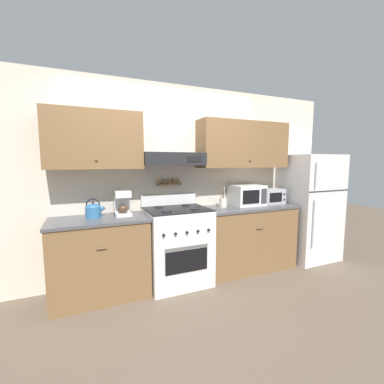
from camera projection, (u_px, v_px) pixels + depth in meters
The scene contains 11 objects.
ground_plane at pixel (185, 292), 3.05m from camera, with size 16.00×16.00×0.00m, color brown.
wall_back at pixel (174, 169), 3.43m from camera, with size 5.20×0.46×2.55m.
counter_left at pixel (100, 257), 2.92m from camera, with size 1.06×0.61×0.91m.
counter_right at pixel (246, 237), 3.71m from camera, with size 1.39×0.61×0.91m.
stove_range at pixel (177, 245), 3.24m from camera, with size 0.77×0.68×1.11m.
refrigerator at pixel (309, 207), 4.07m from camera, with size 0.80×0.71×1.65m.
tea_kettle at pixel (93, 210), 2.89m from camera, with size 0.22×0.17×0.22m.
coffee_maker at pixel (122, 203), 3.04m from camera, with size 0.18×0.23×0.29m.
microwave at pixel (247, 195), 3.73m from camera, with size 0.46×0.37×0.29m.
utensil_crock at pixel (223, 202), 3.56m from camera, with size 0.10×0.10×0.28m.
toaster_oven at pixel (271, 196), 3.89m from camera, with size 0.35×0.28×0.22m.
Camera 1 is at (-1.08, -2.68, 1.54)m, focal length 24.00 mm.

